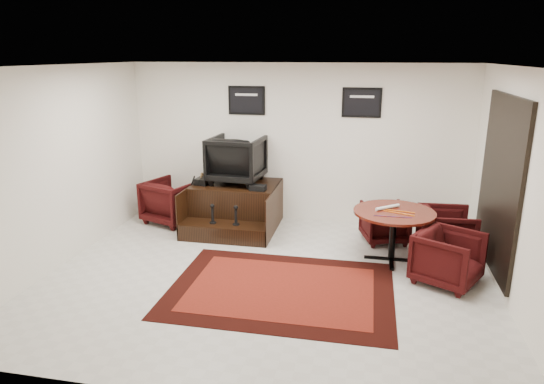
{
  "coord_description": "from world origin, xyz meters",
  "views": [
    {
      "loc": [
        1.26,
        -5.91,
        2.95
      ],
      "look_at": [
        -0.12,
        0.9,
        0.96
      ],
      "focal_mm": 32.0,
      "sensor_mm": 36.0,
      "label": 1
    }
  ],
  "objects_px": {
    "meeting_table": "(394,217)",
    "table_chair_corner": "(448,256)",
    "armchair_side": "(171,199)",
    "shine_podium": "(235,207)",
    "shine_chair": "(237,157)",
    "table_chair_back": "(385,221)",
    "table_chair_window": "(447,229)"
  },
  "relations": [
    {
      "from": "armchair_side",
      "to": "table_chair_back",
      "type": "height_order",
      "value": "armchair_side"
    },
    {
      "from": "armchair_side",
      "to": "shine_chair",
      "type": "bearing_deg",
      "value": -153.14
    },
    {
      "from": "shine_chair",
      "to": "table_chair_back",
      "type": "xyz_separation_m",
      "value": [
        2.55,
        -0.34,
        -0.87
      ]
    },
    {
      "from": "table_chair_back",
      "to": "table_chair_window",
      "type": "xyz_separation_m",
      "value": [
        0.9,
        -0.36,
        0.05
      ]
    },
    {
      "from": "armchair_side",
      "to": "shine_podium",
      "type": "bearing_deg",
      "value": -160.35
    },
    {
      "from": "table_chair_window",
      "to": "table_chair_corner",
      "type": "bearing_deg",
      "value": 170.24
    },
    {
      "from": "table_chair_window",
      "to": "table_chair_corner",
      "type": "height_order",
      "value": "table_chair_window"
    },
    {
      "from": "shine_chair",
      "to": "table_chair_back",
      "type": "distance_m",
      "value": 2.72
    },
    {
      "from": "shine_podium",
      "to": "meeting_table",
      "type": "height_order",
      "value": "shine_podium"
    },
    {
      "from": "table_chair_corner",
      "to": "shine_podium",
      "type": "bearing_deg",
      "value": 93.83
    },
    {
      "from": "table_chair_back",
      "to": "table_chair_window",
      "type": "height_order",
      "value": "table_chair_window"
    },
    {
      "from": "shine_chair",
      "to": "table_chair_window",
      "type": "xyz_separation_m",
      "value": [
        3.46,
        -0.7,
        -0.82
      ]
    },
    {
      "from": "armchair_side",
      "to": "table_chair_corner",
      "type": "distance_m",
      "value": 4.8
    },
    {
      "from": "armchair_side",
      "to": "table_chair_back",
      "type": "relative_size",
      "value": 1.23
    },
    {
      "from": "meeting_table",
      "to": "table_chair_corner",
      "type": "height_order",
      "value": "table_chair_corner"
    },
    {
      "from": "armchair_side",
      "to": "table_chair_window",
      "type": "relative_size",
      "value": 1.08
    },
    {
      "from": "armchair_side",
      "to": "table_chair_corner",
      "type": "height_order",
      "value": "armchair_side"
    },
    {
      "from": "shine_chair",
      "to": "meeting_table",
      "type": "bearing_deg",
      "value": 161.73
    },
    {
      "from": "shine_podium",
      "to": "armchair_side",
      "type": "height_order",
      "value": "armchair_side"
    },
    {
      "from": "meeting_table",
      "to": "table_chair_corner",
      "type": "xyz_separation_m",
      "value": [
        0.69,
        -0.62,
        -0.28
      ]
    },
    {
      "from": "table_chair_back",
      "to": "table_chair_corner",
      "type": "distance_m",
      "value": 1.59
    },
    {
      "from": "armchair_side",
      "to": "table_chair_window",
      "type": "bearing_deg",
      "value": -166.85
    },
    {
      "from": "shine_chair",
      "to": "armchair_side",
      "type": "height_order",
      "value": "shine_chair"
    },
    {
      "from": "shine_chair",
      "to": "shine_podium",
      "type": "bearing_deg",
      "value": 94.41
    },
    {
      "from": "shine_podium",
      "to": "meeting_table",
      "type": "bearing_deg",
      "value": -19.86
    },
    {
      "from": "shine_podium",
      "to": "table_chair_window",
      "type": "bearing_deg",
      "value": -9.03
    },
    {
      "from": "shine_podium",
      "to": "table_chair_corner",
      "type": "distance_m",
      "value": 3.69
    },
    {
      "from": "shine_chair",
      "to": "table_chair_corner",
      "type": "xyz_separation_m",
      "value": [
        3.34,
        -1.72,
        -0.83
      ]
    },
    {
      "from": "meeting_table",
      "to": "table_chair_back",
      "type": "bearing_deg",
      "value": 97.09
    },
    {
      "from": "shine_podium",
      "to": "armchair_side",
      "type": "distance_m",
      "value": 1.19
    },
    {
      "from": "meeting_table",
      "to": "table_chair_window",
      "type": "bearing_deg",
      "value": 26.78
    },
    {
      "from": "table_chair_back",
      "to": "meeting_table",
      "type": "bearing_deg",
      "value": 80.86
    }
  ]
}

